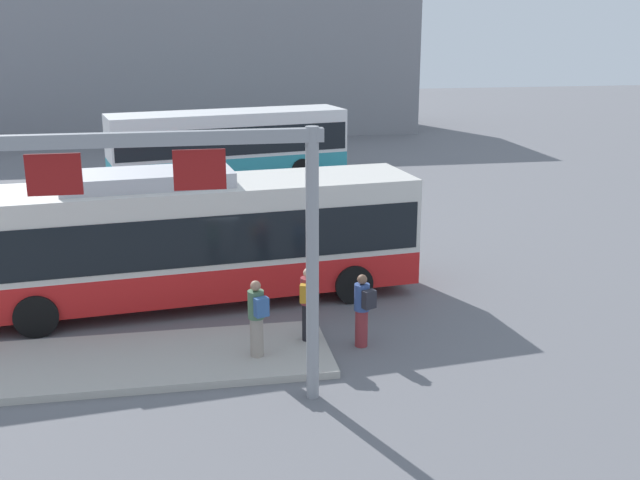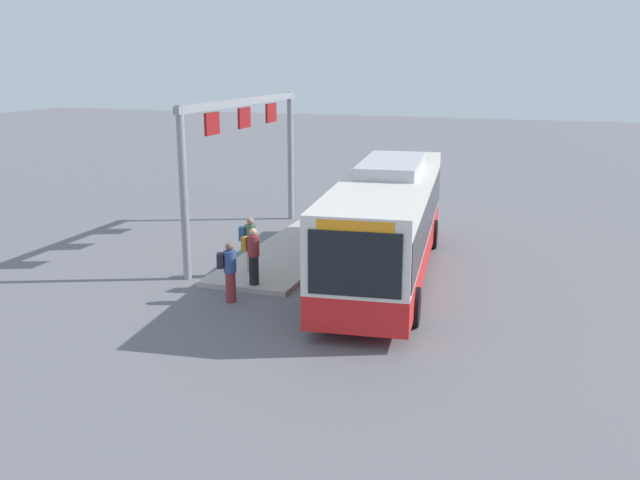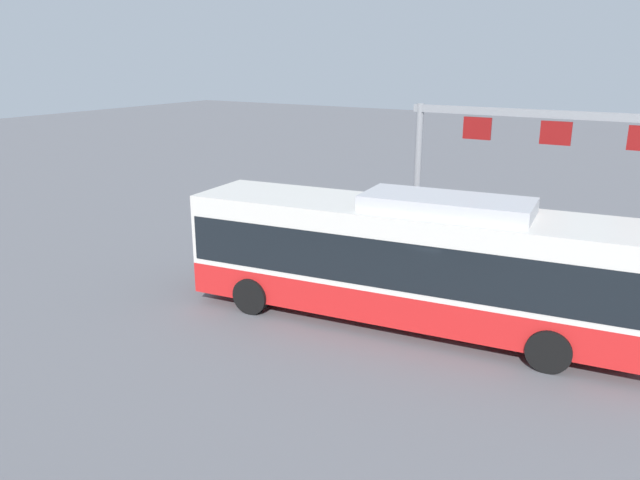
{
  "view_description": "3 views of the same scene",
  "coord_description": "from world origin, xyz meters",
  "px_view_note": "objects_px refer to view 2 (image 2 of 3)",
  "views": [
    {
      "loc": [
        -0.01,
        -18.78,
        6.98
      ],
      "look_at": [
        3.3,
        -0.54,
        1.65
      ],
      "focal_mm": 43.06,
      "sensor_mm": 36.0,
      "label": 1
    },
    {
      "loc": [
        20.23,
        4.75,
        6.49
      ],
      "look_at": [
        1.43,
        -1.65,
        1.34
      ],
      "focal_mm": 39.47,
      "sensor_mm": 36.0,
      "label": 2
    },
    {
      "loc": [
        -5.99,
        14.06,
        6.77
      ],
      "look_at": [
        3.3,
        -1.0,
        1.49
      ],
      "focal_mm": 35.1,
      "sensor_mm": 36.0,
      "label": 3
    }
  ],
  "objects_px": {
    "bus_main": "(387,218)",
    "person_waiting_mid": "(253,255)",
    "person_boarding": "(229,271)",
    "person_waiting_near": "(250,243)",
    "trash_bin": "(337,207)"
  },
  "relations": [
    {
      "from": "bus_main",
      "to": "person_waiting_mid",
      "type": "xyz_separation_m",
      "value": [
        2.55,
        -3.31,
        -0.76
      ]
    },
    {
      "from": "person_boarding",
      "to": "person_waiting_near",
      "type": "xyz_separation_m",
      "value": [
        -2.36,
        -0.45,
        0.16
      ]
    },
    {
      "from": "bus_main",
      "to": "person_boarding",
      "type": "xyz_separation_m",
      "value": [
        3.73,
        -3.48,
        -0.92
      ]
    },
    {
      "from": "person_waiting_near",
      "to": "trash_bin",
      "type": "xyz_separation_m",
      "value": [
        -7.82,
        0.31,
        -0.44
      ]
    },
    {
      "from": "person_boarding",
      "to": "bus_main",
      "type": "bearing_deg",
      "value": 23.69
    },
    {
      "from": "person_waiting_near",
      "to": "person_boarding",
      "type": "bearing_deg",
      "value": -99.2
    },
    {
      "from": "person_waiting_near",
      "to": "trash_bin",
      "type": "distance_m",
      "value": 7.84
    },
    {
      "from": "person_boarding",
      "to": "trash_bin",
      "type": "distance_m",
      "value": 10.19
    },
    {
      "from": "bus_main",
      "to": "person_waiting_mid",
      "type": "distance_m",
      "value": 4.24
    },
    {
      "from": "person_boarding",
      "to": "person_waiting_mid",
      "type": "height_order",
      "value": "person_waiting_mid"
    },
    {
      "from": "person_boarding",
      "to": "trash_bin",
      "type": "bearing_deg",
      "value": 67.53
    },
    {
      "from": "bus_main",
      "to": "person_waiting_near",
      "type": "distance_m",
      "value": 4.23
    },
    {
      "from": "bus_main",
      "to": "person_waiting_mid",
      "type": "height_order",
      "value": "bus_main"
    },
    {
      "from": "person_boarding",
      "to": "trash_bin",
      "type": "height_order",
      "value": "person_boarding"
    },
    {
      "from": "person_boarding",
      "to": "person_waiting_mid",
      "type": "distance_m",
      "value": 1.2
    }
  ]
}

